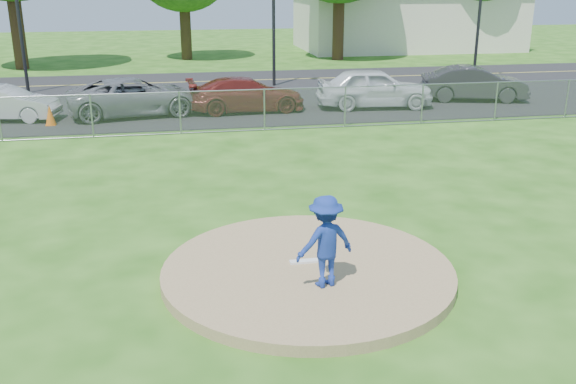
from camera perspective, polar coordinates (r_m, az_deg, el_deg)
name	(u,v)px	position (r m, az deg, el deg)	size (l,w,h in m)	color
ground	(244,145)	(21.36, -3.95, 4.17)	(120.00, 120.00, 0.00)	#235612
pitchers_mound	(308,272)	(11.99, 1.76, -7.08)	(5.40, 5.40, 0.20)	#947951
pitching_rubber	(306,261)	(12.12, 1.57, -6.17)	(0.60, 0.15, 0.04)	white
chain_link_fence	(237,111)	(23.13, -4.58, 7.18)	(40.00, 0.06, 1.50)	gray
parking_lot	(226,108)	(27.67, -5.56, 7.46)	(50.00, 8.00, 0.01)	black
street	(213,81)	(35.04, -6.71, 9.75)	(60.00, 7.00, 0.01)	black
commercial_building	(406,20)	(52.00, 10.46, 14.81)	(16.40, 9.40, 4.30)	beige
traffic_signal_left	(25,21)	(33.24, -22.37, 13.90)	(1.28, 0.20, 5.60)	black
traffic_signal_right	(483,16)	(36.59, 16.98, 14.77)	(1.28, 0.20, 5.60)	black
pitcher	(325,241)	(10.97, 3.34, -4.41)	(1.05, 0.61, 1.63)	navy
traffic_cone	(50,115)	(25.74, -20.40, 6.43)	(0.39, 0.39, 0.76)	orange
parked_car_white	(4,103)	(27.23, -23.91, 7.22)	(1.40, 4.03, 1.33)	silver
parked_car_gray	(136,97)	(26.60, -13.38, 8.24)	(2.47, 5.35, 1.49)	slate
parked_car_darkred	(246,95)	(26.72, -3.75, 8.64)	(1.95, 4.80, 1.39)	maroon
parked_car_pearl	(374,88)	(27.74, 7.69, 9.17)	(1.97, 4.89, 1.67)	silver
parked_car_charcoal	(474,83)	(30.31, 16.21, 9.25)	(1.60, 4.60, 1.52)	#2A2A2D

